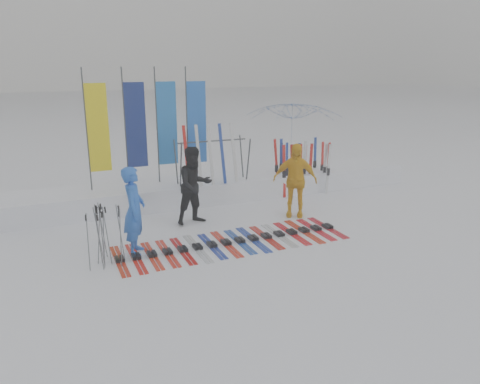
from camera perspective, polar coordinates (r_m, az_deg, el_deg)
name	(u,v)px	position (r m, az deg, el deg)	size (l,w,h in m)	color
ground	(262,259)	(9.76, 2.65, -8.14)	(120.00, 120.00, 0.00)	white
snow_bank	(193,190)	(13.71, -5.72, 0.21)	(14.00, 1.60, 0.60)	white
person_blue	(134,211)	(9.98, -12.77, -2.23)	(0.68, 0.45, 1.88)	blue
person_black	(195,186)	(11.60, -5.55, 0.78)	(0.94, 0.74, 1.94)	black
person_yellow	(295,180)	(12.18, 6.72, 1.44)	(1.13, 0.47, 1.93)	#F1B40F
tent_canopy	(293,142)	(15.48, 6.43, 6.08)	(3.01, 3.07, 2.76)	white
ski_row	(233,242)	(10.54, -0.88, -6.07)	(5.18, 1.69, 0.07)	#B0200E
pole_cluster	(104,236)	(9.65, -16.27, -5.22)	(0.73, 0.77, 1.26)	#595B60
feather_flags	(149,125)	(13.17, -10.98, 8.01)	(3.30, 0.20, 3.20)	#383A3F
ski_rack	(212,155)	(13.24, -3.37, 4.53)	(2.04, 0.80, 1.23)	#383A3F
upright_skis	(302,167)	(14.57, 7.58, 3.01)	(1.68, 1.05, 1.67)	red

